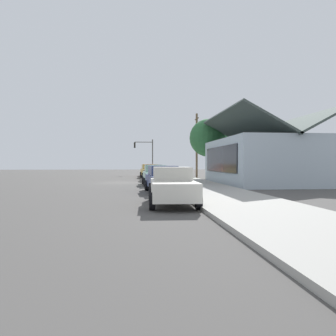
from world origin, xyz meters
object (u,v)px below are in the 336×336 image
(car_mustard, at_px, (150,171))
(car_ivory, at_px, (172,185))
(car_seafoam, at_px, (155,175))
(utility_pole_wooden, at_px, (197,144))
(car_navy, at_px, (163,179))
(traffic_light_main, at_px, (145,151))
(car_coral, at_px, (148,170))
(shade_tree, at_px, (208,138))
(fire_hydrant_red, at_px, (191,185))
(car_charcoal, at_px, (154,172))

(car_mustard, xyz_separation_m, car_ivory, (25.31, -0.12, -0.00))
(car_seafoam, height_order, utility_pole_wooden, utility_pole_wooden)
(car_navy, bearing_deg, car_seafoam, 177.65)
(car_ivory, distance_m, traffic_light_main, 35.24)
(car_coral, height_order, shade_tree, shade_tree)
(car_mustard, bearing_deg, car_ivory, -3.42)
(car_seafoam, height_order, fire_hydrant_red, car_seafoam)
(car_ivory, xyz_separation_m, traffic_light_main, (-35.14, -0.11, 2.68))
(traffic_light_main, xyz_separation_m, fire_hydrant_red, (30.58, 1.66, -2.99))
(car_navy, height_order, car_ivory, same)
(shade_tree, bearing_deg, car_seafoam, -36.08)
(car_navy, bearing_deg, car_ivory, -4.26)
(car_coral, relative_size, car_mustard, 0.98)
(car_charcoal, distance_m, shade_tree, 7.28)
(car_seafoam, xyz_separation_m, car_ivory, (12.76, -0.04, -0.00))
(car_coral, relative_size, car_charcoal, 0.97)
(car_coral, bearing_deg, car_ivory, 1.32)
(car_coral, bearing_deg, car_charcoal, 1.97)
(car_coral, bearing_deg, fire_hydrant_red, 4.60)
(car_charcoal, relative_size, car_navy, 1.00)
(car_charcoal, xyz_separation_m, shade_tree, (-2.07, 5.98, 3.60))
(car_charcoal, height_order, car_seafoam, same)
(car_mustard, height_order, traffic_light_main, traffic_light_main)
(car_mustard, bearing_deg, fire_hydrant_red, 0.80)
(car_mustard, bearing_deg, utility_pole_wooden, 78.59)
(car_ivory, xyz_separation_m, utility_pole_wooden, (-24.52, 5.55, 3.11))
(car_coral, bearing_deg, car_navy, 1.53)
(car_charcoal, distance_m, utility_pole_wooden, 8.16)
(car_seafoam, relative_size, car_navy, 1.01)
(utility_pole_wooden, bearing_deg, car_charcoal, -44.77)
(car_navy, distance_m, car_ivory, 6.05)
(car_mustard, height_order, car_navy, same)
(car_ivory, bearing_deg, utility_pole_wooden, 169.11)
(car_coral, distance_m, car_seafoam, 18.48)
(car_charcoal, xyz_separation_m, car_ivory, (19.17, -0.24, -0.00))
(shade_tree, distance_m, traffic_light_main, 15.30)
(car_coral, relative_size, car_seafoam, 0.96)
(utility_pole_wooden, bearing_deg, car_seafoam, -25.12)
(car_coral, xyz_separation_m, car_mustard, (5.93, -0.04, 0.00))
(car_coral, xyz_separation_m, car_seafoam, (18.48, -0.13, 0.00))
(car_mustard, distance_m, shade_tree, 8.17)
(shade_tree, bearing_deg, car_charcoal, -70.87)
(traffic_light_main, bearing_deg, car_mustard, 1.35)
(car_coral, height_order, car_mustard, same)
(utility_pole_wooden, bearing_deg, traffic_light_main, -151.94)
(car_seafoam, height_order, traffic_light_main, traffic_light_main)
(car_charcoal, xyz_separation_m, utility_pole_wooden, (-5.36, 5.31, 3.11))
(car_ivory, distance_m, utility_pole_wooden, 25.33)
(car_navy, bearing_deg, shade_tree, 155.08)
(traffic_light_main, distance_m, fire_hydrant_red, 30.77)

